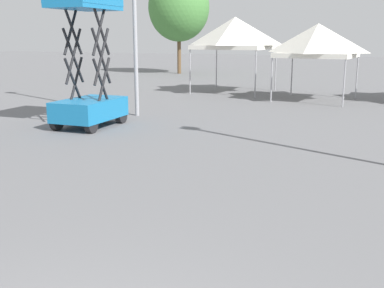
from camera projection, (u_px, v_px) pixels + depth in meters
canopy_tent_center at (235, 33)px, 22.65m from camera, size 3.53×3.53×3.65m
canopy_tent_behind_left at (318, 40)px, 19.76m from camera, size 3.31×3.31×3.26m
scissor_lift at (89, 86)px, 14.10m from camera, size 1.52×2.37×4.14m
tree_behind_tents_left at (179, 7)px, 34.40m from camera, size 4.51×4.51×7.33m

